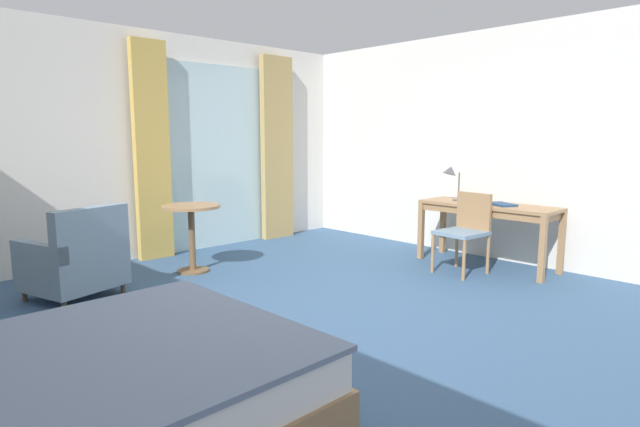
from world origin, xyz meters
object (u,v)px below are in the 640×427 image
Objects in this scene: writing_desk at (488,211)px; bed at (49,417)px; round_cafe_table at (191,223)px; armchair_by_window at (76,261)px; desk_chair at (466,227)px; closed_book at (502,204)px; desk_lamp at (451,174)px.

bed is at bearing -173.33° from writing_desk.
writing_desk is at bearing -39.12° from round_cafe_table.
armchair_by_window reaches higher than writing_desk.
closed_book is (0.42, -0.19, 0.24)m from desk_chair.
round_cafe_table is (1.26, 0.10, 0.20)m from armchair_by_window.
bed is 4.47m from desk_chair.
bed reaches higher than writing_desk.
desk_chair is 3.96m from armchair_by_window.
writing_desk is at bearing -3.36° from desk_chair.
bed is 3.04× the size of round_cafe_table.
desk_chair is 0.97× the size of armchair_by_window.
desk_lamp is 0.49× the size of armchair_by_window.
bed is at bearing -172.36° from desk_chair.
desk_lamp reaches higher than writing_desk.
writing_desk is 3.35m from round_cafe_table.
desk_lamp is (4.76, 1.01, 0.78)m from bed.
armchair_by_window is 1.28m from round_cafe_table.
bed is 4.88m from closed_book.
bed is at bearing -168.03° from desk_lamp.
desk_lamp reaches higher than bed.
round_cafe_table is (-2.60, 2.11, -0.09)m from writing_desk.
bed reaches higher than round_cafe_table.
writing_desk is at bearing 6.67° from bed.
round_cafe_table is (2.26, 2.68, 0.28)m from bed.
round_cafe_table is (-2.58, 2.28, -0.19)m from closed_book.
bed is 5.15× the size of desk_lamp.
bed is 3.51m from round_cafe_table.
desk_chair is at bearing -177.58° from closed_book.
armchair_by_window reaches higher than closed_book.
desk_lamp is (0.34, 0.42, 0.55)m from desk_chair.
writing_desk is at bearing 112.43° from closed_book.
bed is 7.16× the size of closed_book.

